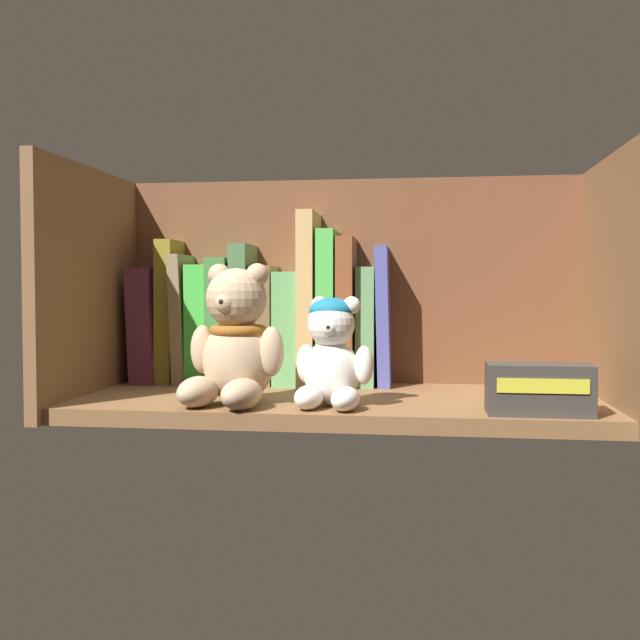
# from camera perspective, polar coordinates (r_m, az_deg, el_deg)

# --- Properties ---
(shelf_board) EXTENTS (0.66, 0.29, 0.02)m
(shelf_board) POSITION_cam_1_polar(r_m,az_deg,el_deg) (0.97, 1.43, -6.48)
(shelf_board) COLOR brown
(shelf_board) RESTS_ON ground
(shelf_back_panel) EXTENTS (0.69, 0.01, 0.32)m
(shelf_back_panel) POSITION_cam_1_polar(r_m,az_deg,el_deg) (1.11, 2.31, 2.48)
(shelf_back_panel) COLOR brown
(shelf_back_panel) RESTS_ON ground
(shelf_side_panel_left) EXTENTS (0.02, 0.32, 0.32)m
(shelf_side_panel_left) POSITION_cam_1_polar(r_m,az_deg,el_deg) (1.05, -17.34, 2.38)
(shelf_side_panel_left) COLOR brown
(shelf_side_panel_left) RESTS_ON ground
(shelf_side_panel_right) EXTENTS (0.02, 0.32, 0.32)m
(shelf_side_panel_right) POSITION_cam_1_polar(r_m,az_deg,el_deg) (0.98, 21.63, 2.33)
(shelf_side_panel_right) COLOR brown
(shelf_side_panel_right) RESTS_ON ground
(book_0) EXTENTS (0.04, 0.12, 0.17)m
(book_0) POSITION_cam_1_polar(r_m,az_deg,el_deg) (1.15, -12.82, -0.36)
(book_0) COLOR #5B2840
(book_0) RESTS_ON shelf_board
(book_1) EXTENTS (0.03, 0.10, 0.21)m
(book_1) POSITION_cam_1_polar(r_m,az_deg,el_deg) (1.14, -11.30, 0.66)
(book_1) COLOR olive
(book_1) RESTS_ON shelf_board
(book_2) EXTENTS (0.02, 0.12, 0.19)m
(book_2) POSITION_cam_1_polar(r_m,az_deg,el_deg) (1.13, -10.17, 0.10)
(book_2) COLOR #836F51
(book_2) RESTS_ON shelf_board
(book_3) EXTENTS (0.03, 0.11, 0.17)m
(book_3) POSITION_cam_1_polar(r_m,az_deg,el_deg) (1.12, -8.86, -0.29)
(book_3) COLOR green
(book_3) RESTS_ON shelf_board
(book_4) EXTENTS (0.03, 0.14, 0.18)m
(book_4) POSITION_cam_1_polar(r_m,az_deg,el_deg) (1.11, -7.20, -0.06)
(book_4) COLOR #3C7A3B
(book_4) RESTS_ON shelf_board
(book_5) EXTENTS (0.03, 0.13, 0.20)m
(book_5) POSITION_cam_1_polar(r_m,az_deg,el_deg) (1.11, -5.67, 0.45)
(book_5) COLOR #467045
(book_5) RESTS_ON shelf_board
(book_6) EXTENTS (0.03, 0.11, 0.17)m
(book_6) POSITION_cam_1_polar(r_m,az_deg,el_deg) (1.10, -4.12, -0.36)
(book_6) COLOR brown
(book_6) RESTS_ON shelf_board
(book_7) EXTENTS (0.03, 0.11, 0.16)m
(book_7) POSITION_cam_1_polar(r_m,az_deg,el_deg) (1.09, -2.31, -0.62)
(book_7) COLOR #60A35E
(book_7) RESTS_ON shelf_board
(book_8) EXTENTS (0.02, 0.15, 0.25)m
(book_8) POSITION_cam_1_polar(r_m,az_deg,el_deg) (1.09, -0.66, 1.62)
(book_8) COLOR tan
(book_8) RESTS_ON shelf_board
(book_9) EXTENTS (0.03, 0.14, 0.22)m
(book_9) POSITION_cam_1_polar(r_m,az_deg,el_deg) (1.08, 0.76, 0.92)
(book_9) COLOR #4DBD4A
(book_9) RESTS_ON shelf_board
(book_10) EXTENTS (0.02, 0.13, 0.21)m
(book_10) POSITION_cam_1_polar(r_m,az_deg,el_deg) (1.08, 2.18, 0.64)
(book_10) COLOR brown
(book_10) RESTS_ON shelf_board
(book_11) EXTENTS (0.03, 0.10, 0.17)m
(book_11) POSITION_cam_1_polar(r_m,az_deg,el_deg) (1.08, 3.63, -0.48)
(book_11) COLOR #629861
(book_11) RESTS_ON shelf_board
(book_12) EXTENTS (0.02, 0.10, 0.20)m
(book_12) POSITION_cam_1_polar(r_m,az_deg,el_deg) (1.08, 4.94, 0.30)
(book_12) COLOR #4A4E9C
(book_12) RESTS_ON shelf_board
(teddy_bear_larger) EXTENTS (0.13, 0.13, 0.17)m
(teddy_bear_larger) POSITION_cam_1_polar(r_m,az_deg,el_deg) (0.90, -6.55, -1.85)
(teddy_bear_larger) COLOR tan
(teddy_bear_larger) RESTS_ON shelf_board
(teddy_bear_smaller) EXTENTS (0.10, 0.10, 0.13)m
(teddy_bear_smaller) POSITION_cam_1_polar(r_m,az_deg,el_deg) (0.88, 1.10, -2.66)
(teddy_bear_smaller) COLOR white
(teddy_bear_smaller) RESTS_ON shelf_board
(small_product_box) EXTENTS (0.11, 0.06, 0.06)m
(small_product_box) POSITION_cam_1_polar(r_m,az_deg,el_deg) (0.86, 16.51, -5.12)
(small_product_box) COLOR #38332D
(small_product_box) RESTS_ON shelf_board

